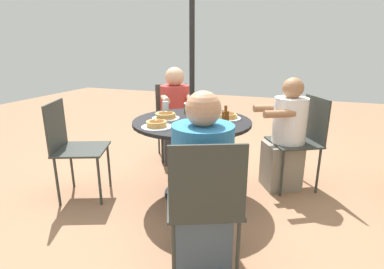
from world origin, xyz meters
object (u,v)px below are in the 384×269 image
Objects in this scene: diner_north at (286,139)px; patio_chair_south at (72,143)px; pancake_plate_b at (197,128)px; pancake_plate_d at (157,125)px; patio_chair_east at (173,115)px; patio_table at (192,134)px; patio_chair_west at (205,201)px; pancake_plate_a at (227,116)px; coffee_cup at (188,108)px; drinking_glass_a at (166,106)px; syrup_bottle at (225,117)px; pancake_plate_c at (166,116)px; diner_east at (176,119)px; diner_west at (202,189)px; patio_chair_north at (302,136)px.

patio_chair_south is at bearing 86.14° from diner_north.
patio_chair_south is at bearing -86.26° from pancake_plate_b.
patio_chair_east is at bearing -162.50° from pancake_plate_d.
patio_table is 0.94m from diner_north.
pancake_plate_a is at bearing 73.94° from patio_chair_west.
drinking_glass_a is at bearing -92.87° from coffee_cup.
pancake_plate_a is 1.56× the size of syrup_bottle.
patio_chair_south is 3.59× the size of pancake_plate_c.
pancake_plate_d is at bearing 17.89° from drinking_glass_a.
patio_chair_east is 1.37m from syrup_bottle.
patio_chair_east and patio_chair_west have the same top height.
patio_chair_west is 1.23m from pancake_plate_c.
diner_east is 1.04m from pancake_plate_a.
patio_chair_east is at bearing -149.38° from pancake_plate_b.
syrup_bottle is at bearing 73.61° from patio_chair_west.
coffee_cup is (-0.67, 0.91, 0.26)m from patio_chair_south.
patio_chair_east is at bearing -90.00° from diner_east.
pancake_plate_b is 2.39× the size of coffee_cup.
pancake_plate_b is at bearing 88.56° from diner_west.
diner_west reaches higher than diner_north.
pancake_plate_b reaches higher than pancake_plate_c.
diner_north is 1.21× the size of patio_chair_west.
diner_east is 10.88× the size of drinking_glass_a.
patio_chair_east reaches higher than drinking_glass_a.
diner_north is (-0.46, 0.82, -0.10)m from patio_table.
patio_chair_east reaches higher than syrup_bottle.
diner_east is (-0.34, -1.32, 0.02)m from diner_north.
patio_chair_east reaches higher than patio_table.
patio_chair_east is at bearing -160.45° from pancake_plate_c.
patio_chair_north is at bearing 119.47° from pancake_plate_a.
diner_north is at bearing 102.58° from coffee_cup.
pancake_plate_b is at bearing 88.37° from patio_chair_east.
drinking_glass_a is (-0.29, -0.14, 0.03)m from pancake_plate_c.
diner_west reaches higher than patio_chair_north.
patio_table is at bearing 27.39° from coffee_cup.
diner_west is 0.87m from syrup_bottle.
patio_chair_east is at bearing -162.84° from drinking_glass_a.
patio_chair_east is 0.80× the size of diner_west.
diner_west is (0.86, 0.38, -0.09)m from patio_table.
pancake_plate_a is 1.00× the size of pancake_plate_d.
drinking_glass_a is at bearing 70.18° from diner_north.
patio_table is 4.23× the size of pancake_plate_b.
patio_table is at bearing 90.00° from patio_chair_east.
patio_chair_north is at bearing 43.28° from diner_west.
pancake_plate_d is (0.89, -1.16, 0.23)m from patio_chair_north.
patio_chair_south is 1.22m from pancake_plate_b.
diner_east is 1.32m from patio_chair_south.
patio_chair_north is 8.68× the size of drinking_glass_a.
diner_north reaches higher than syrup_bottle.
pancake_plate_c is at bearing 74.74° from diner_east.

